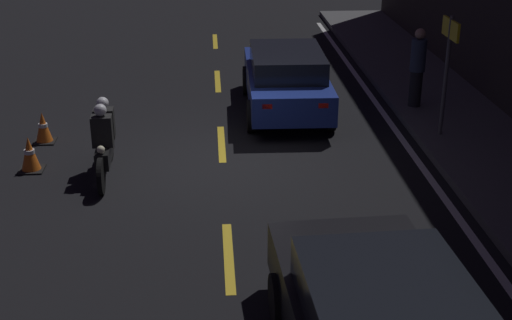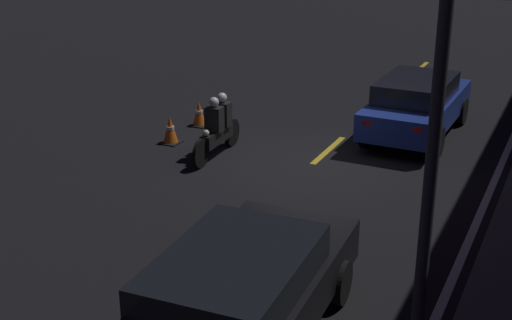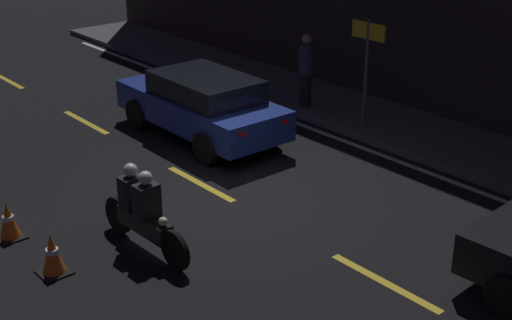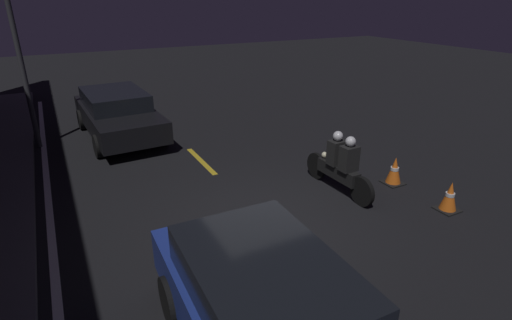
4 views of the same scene
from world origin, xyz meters
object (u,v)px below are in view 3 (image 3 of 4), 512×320
sedan_blue (202,103)px  shop_sign (367,52)px  motorcycle (142,212)px  traffic_cone_near (9,221)px  pedestrian (306,70)px  traffic_cone_mid (52,254)px

sedan_blue → shop_sign: size_ratio=1.80×
motorcycle → traffic_cone_near: 2.28m
traffic_cone_near → pedestrian: bearing=99.7°
pedestrian → sedan_blue: bearing=-94.8°
traffic_cone_near → traffic_cone_mid: bearing=2.2°
pedestrian → shop_sign: (1.84, 0.03, 0.78)m
sedan_blue → traffic_cone_near: (1.61, -5.10, -0.48)m
traffic_cone_near → shop_sign: shop_sign is taller
traffic_cone_near → traffic_cone_mid: size_ratio=0.97×
sedan_blue → traffic_cone_mid: bearing=122.3°
traffic_cone_near → sedan_blue: bearing=107.5°
motorcycle → sedan_blue: bearing=130.5°
sedan_blue → shop_sign: shop_sign is taller
shop_sign → sedan_blue: bearing=-125.4°
motorcycle → traffic_cone_near: motorcycle is taller
sedan_blue → traffic_cone_near: size_ratio=6.83×
pedestrian → shop_sign: 2.00m
traffic_cone_mid → shop_sign: size_ratio=0.27×
sedan_blue → pedestrian: (0.25, 2.91, 0.27)m
traffic_cone_near → shop_sign: (0.48, 8.03, 1.53)m
traffic_cone_near → pedestrian: size_ratio=0.36×
sedan_blue → traffic_cone_near: 5.36m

